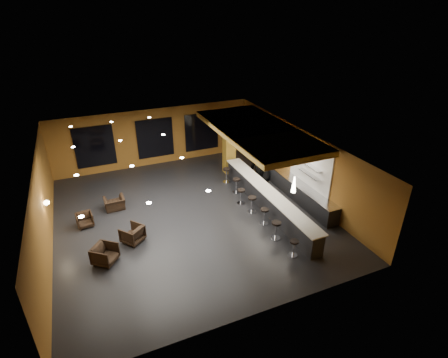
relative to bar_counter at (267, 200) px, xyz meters
name	(u,v)px	position (x,y,z in m)	size (l,w,h in m)	color
floor	(190,216)	(-3.65, 1.00, -0.55)	(12.00, 13.00, 0.10)	black
ceiling	(186,146)	(-3.65, 1.00, 3.05)	(12.00, 13.00, 0.10)	black
wall_back	(155,137)	(-3.65, 7.55, 1.25)	(12.00, 0.10, 3.50)	brown
wall_front	(255,275)	(-3.65, -5.55, 1.25)	(12.00, 0.10, 3.50)	brown
wall_left	(42,211)	(-9.70, 1.00, 1.25)	(0.10, 13.00, 3.50)	brown
wall_right	(300,161)	(2.40, 1.00, 1.25)	(0.10, 13.00, 3.50)	brown
wood_soffit	(257,131)	(0.35, 2.00, 2.86)	(3.60, 8.00, 0.28)	olive
window_left	(95,147)	(-7.15, 7.44, 1.20)	(2.20, 0.06, 2.40)	black
window_center	(155,138)	(-3.65, 7.44, 1.20)	(2.20, 0.06, 2.40)	black
window_right	(202,132)	(-0.65, 7.44, 1.20)	(2.20, 0.06, 2.40)	black
tile_backsplash	(310,165)	(2.31, 0.00, 1.50)	(0.06, 3.20, 2.40)	white
bar_counter	(267,200)	(0.00, 0.00, 0.00)	(0.60, 8.00, 1.00)	black
bar_top	(268,191)	(0.00, 0.00, 0.52)	(0.78, 8.10, 0.05)	silver
prep_counter	(296,189)	(2.00, 0.50, -0.07)	(0.70, 6.00, 0.86)	black
prep_top	(297,182)	(2.00, 0.50, 0.39)	(0.72, 6.00, 0.03)	silver
wall_shelf_lower	(310,174)	(2.17, -0.20, 1.10)	(0.30, 1.50, 0.03)	silver
wall_shelf_upper	(311,166)	(2.17, -0.20, 1.55)	(0.30, 1.50, 0.03)	silver
column	(229,145)	(0.00, 4.60, 1.25)	(0.60, 0.60, 3.50)	olive
wall_sconce	(46,203)	(-9.53, 1.50, 1.30)	(0.22, 0.22, 0.22)	#FFE5B2
pendant_0	(294,185)	(0.00, -2.00, 1.85)	(0.20, 0.20, 0.70)	white
pendant_1	(264,162)	(0.00, 0.50, 1.85)	(0.20, 0.20, 0.70)	white
pendant_2	(241,144)	(0.00, 3.00, 1.85)	(0.20, 0.20, 0.70)	white
staff_a	(260,168)	(1.02, 2.66, 0.41)	(0.66, 0.43, 1.81)	black
staff_b	(257,161)	(1.30, 3.57, 0.41)	(0.89, 0.69, 1.83)	black
staff_c	(265,166)	(1.35, 2.72, 0.45)	(0.93, 0.60, 1.90)	black
armchair_a	(105,254)	(-7.71, -0.93, -0.12)	(0.82, 0.84, 0.77)	black
armchair_b	(132,234)	(-6.49, 0.01, -0.12)	(0.81, 0.83, 0.75)	black
armchair_c	(85,220)	(-8.27, 2.01, -0.18)	(0.68, 0.70, 0.64)	black
armchair_d	(115,203)	(-6.83, 2.98, -0.19)	(0.96, 0.84, 0.62)	black
bar_stool_0	(294,246)	(-0.77, -3.47, -0.03)	(0.37, 0.37, 0.73)	silver
bar_stool_1	(276,228)	(-0.84, -2.21, 0.04)	(0.42, 0.42, 0.84)	silver
bar_stool_2	(265,214)	(-0.74, -1.03, 0.00)	(0.40, 0.40, 0.79)	silver
bar_stool_3	(252,203)	(-0.80, 0.08, 0.03)	(0.42, 0.42, 0.83)	silver
bar_stool_4	(241,195)	(-0.93, 1.01, 0.01)	(0.41, 0.41, 0.80)	silver
bar_stool_5	(236,184)	(-0.66, 2.14, 0.02)	(0.41, 0.41, 0.81)	silver
bar_stool_6	(227,173)	(-0.66, 3.43, 0.05)	(0.43, 0.43, 0.85)	silver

